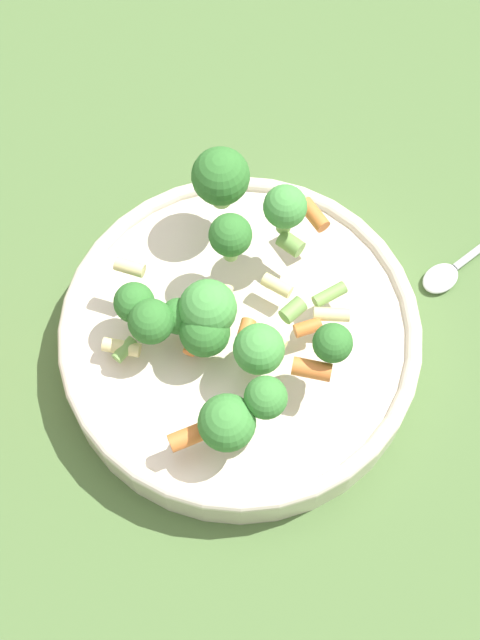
# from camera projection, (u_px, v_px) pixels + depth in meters

# --- Properties ---
(ground_plane) EXTENTS (3.00, 3.00, 0.00)m
(ground_plane) POSITION_uv_depth(u_px,v_px,m) (240.00, 351.00, 0.77)
(ground_plane) COLOR #4C6B38
(bowl) EXTENTS (0.30, 0.30, 0.05)m
(bowl) POSITION_uv_depth(u_px,v_px,m) (240.00, 339.00, 0.74)
(bowl) COLOR beige
(bowl) RESTS_ON ground_plane
(pasta_salad) EXTENTS (0.21, 0.23, 0.08)m
(pasta_salad) POSITION_uv_depth(u_px,v_px,m) (225.00, 303.00, 0.69)
(pasta_salad) COLOR #8CB766
(pasta_salad) RESTS_ON bowl
(spoon) EXTENTS (0.18, 0.06, 0.01)m
(spoon) POSITION_uv_depth(u_px,v_px,m) (471.00, 255.00, 0.80)
(spoon) COLOR silver
(spoon) RESTS_ON ground_plane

